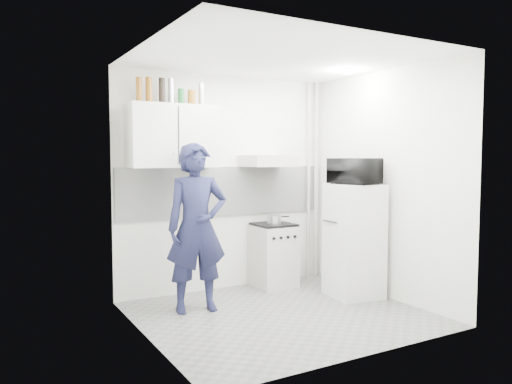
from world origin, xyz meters
TOP-DOWN VIEW (x-y plane):
  - floor at (0.00, 0.00)m, footprint 2.80×2.80m
  - ceiling at (0.00, 0.00)m, footprint 2.80×2.80m
  - wall_back at (0.00, 1.25)m, footprint 2.80×0.00m
  - wall_left at (-1.40, 0.00)m, footprint 0.00×2.60m
  - wall_right at (1.40, 0.00)m, footprint 0.00×2.60m
  - person at (-0.69, 0.55)m, footprint 0.70×0.51m
  - stove at (0.53, 1.00)m, footprint 0.48×0.48m
  - fridge at (1.10, 0.16)m, footprint 0.61×0.61m
  - stove_top at (0.53, 1.00)m, footprint 0.46×0.46m
  - saucepan at (0.53, 0.98)m, footprint 0.18×0.18m
  - microwave at (1.10, 0.16)m, footprint 0.61×0.49m
  - bottle_a at (-1.13, 1.07)m, footprint 0.06×0.06m
  - bottle_b at (-1.02, 1.07)m, footprint 0.07×0.07m
  - bottle_c at (-0.87, 1.07)m, footprint 0.07×0.07m
  - bottle_d at (-0.77, 1.07)m, footprint 0.06×0.06m
  - canister_a at (-0.65, 1.07)m, footprint 0.07×0.07m
  - canister_b at (-0.52, 1.07)m, footprint 0.09×0.09m
  - bottle_e at (-0.40, 1.07)m, footprint 0.07×0.07m
  - upper_cabinet at (-0.75, 1.07)m, footprint 1.00×0.35m
  - range_hood at (0.45, 1.00)m, footprint 0.60×0.50m
  - backsplash at (0.00, 1.24)m, footprint 2.74×0.03m
  - pipe_a at (1.30, 1.17)m, footprint 0.05×0.05m
  - pipe_b at (1.18, 1.17)m, footprint 0.04×0.04m
  - ceiling_spot_fixture at (1.00, 0.20)m, footprint 0.10×0.10m

SIDE VIEW (x-z plane):
  - floor at x=0.00m, z-range 0.00..0.00m
  - stove at x=0.53m, z-range 0.00..0.76m
  - fridge at x=1.10m, z-range 0.00..1.31m
  - stove_top at x=0.53m, z-range 0.76..0.79m
  - saucepan at x=0.53m, z-range 0.79..0.89m
  - person at x=-0.69m, z-range 0.00..1.76m
  - backsplash at x=0.00m, z-range 0.90..1.50m
  - wall_left at x=-1.40m, z-range 0.00..2.60m
  - wall_right at x=1.40m, z-range 0.00..2.60m
  - pipe_a at x=1.30m, z-range 0.00..2.60m
  - pipe_b at x=1.18m, z-range 0.00..2.60m
  - wall_back at x=0.00m, z-range -0.10..2.70m
  - microwave at x=1.10m, z-range 1.31..1.60m
  - range_hood at x=0.45m, z-range 1.50..1.64m
  - upper_cabinet at x=-0.75m, z-range 1.50..2.20m
  - canister_b at x=-0.52m, z-range 2.20..2.37m
  - canister_a at x=-0.65m, z-range 2.20..2.38m
  - bottle_e at x=-0.40m, z-range 2.20..2.46m
  - bottle_a at x=-1.13m, z-range 2.20..2.47m
  - bottle_b at x=-1.02m, z-range 2.20..2.48m
  - bottle_c at x=-0.87m, z-range 2.20..2.48m
  - bottle_d at x=-0.77m, z-range 2.20..2.48m
  - ceiling_spot_fixture at x=1.00m, z-range 2.56..2.58m
  - ceiling at x=0.00m, z-range 2.60..2.60m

